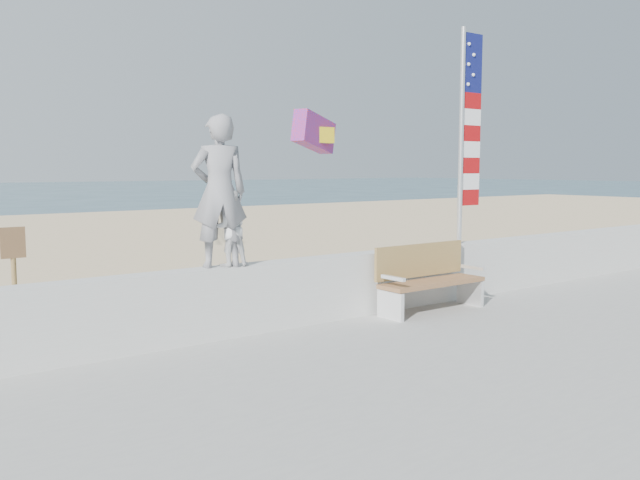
# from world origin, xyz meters

# --- Properties ---
(ground) EXTENTS (220.00, 220.00, 0.00)m
(ground) POSITION_xyz_m (0.00, 0.00, 0.00)
(ground) COLOR #2D4B5A
(ground) RESTS_ON ground
(sand) EXTENTS (90.00, 40.00, 0.08)m
(sand) POSITION_xyz_m (0.00, 9.00, 0.04)
(sand) COLOR #D2B88C
(sand) RESTS_ON ground
(seawall) EXTENTS (30.00, 0.35, 0.90)m
(seawall) POSITION_xyz_m (0.00, 2.00, 0.63)
(seawall) COLOR beige
(seawall) RESTS_ON boardwalk
(adult) EXTENTS (0.80, 0.64, 1.91)m
(adult) POSITION_xyz_m (-1.23, 2.00, 2.03)
(adult) COLOR gray
(adult) RESTS_ON seawall
(child) EXTENTS (0.56, 0.49, 0.97)m
(child) POSITION_xyz_m (-1.08, 2.00, 1.57)
(child) COLOR silver
(child) RESTS_ON seawall
(bench) EXTENTS (1.80, 0.57, 1.00)m
(bench) POSITION_xyz_m (2.04, 1.55, 0.69)
(bench) COLOR #8F623E
(bench) RESTS_ON boardwalk
(flag) EXTENTS (0.50, 0.08, 3.50)m
(flag) POSITION_xyz_m (3.36, 2.00, 2.99)
(flag) COLOR silver
(flag) RESTS_ON seawall
(parafoil_kite) EXTENTS (1.08, 0.65, 0.73)m
(parafoil_kite) POSITION_xyz_m (1.67, 3.90, 2.93)
(parafoil_kite) COLOR red
(parafoil_kite) RESTS_ON ground
(sign) EXTENTS (0.32, 0.07, 1.46)m
(sign) POSITION_xyz_m (-3.18, 4.17, 0.94)
(sign) COLOR olive
(sign) RESTS_ON sand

